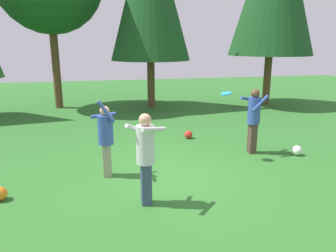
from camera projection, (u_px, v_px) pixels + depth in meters
ground_plane at (168, 177)px, 7.35m from camera, size 40.00×40.00×0.00m
person_thrower at (106, 135)px, 7.17m from camera, size 0.58×0.54×1.80m
person_catcher at (254, 115)px, 8.69m from camera, size 0.71×0.64×1.79m
person_bystander at (146, 151)px, 5.87m from camera, size 0.76×0.75×1.76m
frisbee at (226, 93)px, 8.02m from camera, size 0.33×0.34×0.08m
ball_red at (188, 134)px, 10.27m from camera, size 0.26×0.26×0.26m
ball_orange at (0, 194)px, 6.22m from camera, size 0.27×0.27×0.27m
ball_white at (297, 150)px, 8.73m from camera, size 0.27×0.27×0.27m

